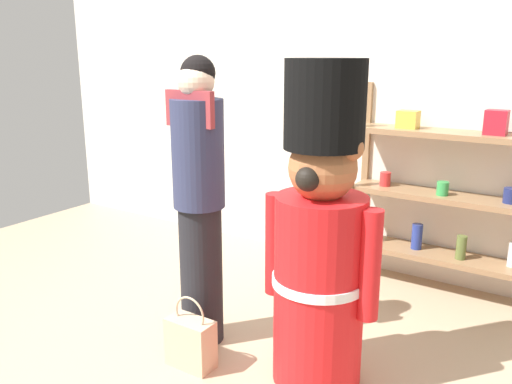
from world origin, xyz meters
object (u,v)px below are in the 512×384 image
at_px(merchandise_shelf, 444,193).
at_px(person_shopper, 199,198).
at_px(teddy_bear_guard, 320,243).
at_px(shopping_bag, 191,342).

bearing_deg(merchandise_shelf, person_shopper, -123.97).
relative_size(merchandise_shelf, person_shopper, 0.88).
distance_m(merchandise_shelf, teddy_bear_guard, 1.51).
height_order(teddy_bear_guard, shopping_bag, teddy_bear_guard).
height_order(merchandise_shelf, teddy_bear_guard, teddy_bear_guard).
bearing_deg(shopping_bag, merchandise_shelf, 63.70).
bearing_deg(shopping_bag, teddy_bear_guard, 24.60).
xyz_separation_m(teddy_bear_guard, shopping_bag, (-0.64, -0.29, -0.64)).
bearing_deg(teddy_bear_guard, merchandise_shelf, 80.87).
distance_m(teddy_bear_guard, person_shopper, 0.79).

